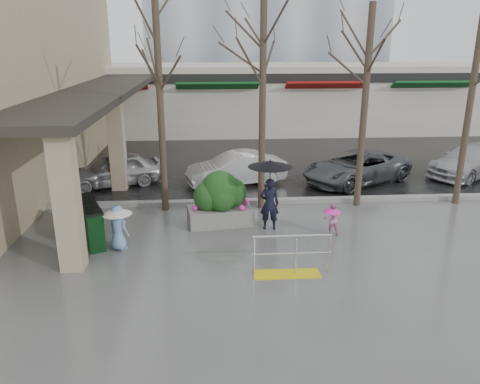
{
  "coord_description": "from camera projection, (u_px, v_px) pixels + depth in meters",
  "views": [
    {
      "loc": [
        -0.5,
        -11.21,
        5.37
      ],
      "look_at": [
        0.34,
        1.31,
        1.3
      ],
      "focal_mm": 35.0,
      "sensor_mm": 36.0,
      "label": 1
    }
  ],
  "objects": [
    {
      "name": "car_d",
      "position": [
        471.0,
        161.0,
        19.38
      ],
      "size": [
        4.64,
        3.73,
        1.26
      ],
      "primitive_type": "imported",
      "rotation": [
        0.0,
        0.0,
        -1.04
      ],
      "color": "#B4B4B9",
      "rests_on": "ground"
    },
    {
      "name": "pillar_back",
      "position": [
        117.0,
        144.0,
        17.24
      ],
      "size": [
        0.55,
        0.55,
        3.5
      ],
      "primitive_type": "cube",
      "color": "tan",
      "rests_on": "ground"
    },
    {
      "name": "street_asphalt",
      "position": [
        216.0,
        120.0,
        33.21
      ],
      "size": [
        120.0,
        36.0,
        0.01
      ],
      "primitive_type": "cube",
      "color": "black",
      "rests_on": "ground"
    },
    {
      "name": "tree_mideast",
      "position": [
        368.0,
        58.0,
        14.54
      ],
      "size": [
        3.2,
        3.2,
        6.5
      ],
      "color": "#382B21",
      "rests_on": "ground"
    },
    {
      "name": "car_c",
      "position": [
        357.0,
        167.0,
        18.41
      ],
      "size": [
        4.98,
        4.0,
        1.26
      ],
      "primitive_type": "imported",
      "rotation": [
        0.0,
        0.0,
        -1.07
      ],
      "color": "#505356",
      "rests_on": "ground"
    },
    {
      "name": "ground",
      "position": [
        231.0,
        254.0,
        12.33
      ],
      "size": [
        120.0,
        120.0,
        0.0
      ],
      "primitive_type": "plane",
      "color": "#51514F",
      "rests_on": "ground"
    },
    {
      "name": "child_pink",
      "position": [
        332.0,
        217.0,
        13.44
      ],
      "size": [
        0.52,
        0.52,
        0.96
      ],
      "rotation": [
        0.0,
        0.0,
        3.2
      ],
      "color": "pink",
      "rests_on": "ground"
    },
    {
      "name": "curb",
      "position": [
        225.0,
        202.0,
        16.1
      ],
      "size": [
        120.0,
        0.3,
        0.15
      ],
      "primitive_type": "cube",
      "color": "gray",
      "rests_on": "ground"
    },
    {
      "name": "car_a",
      "position": [
        114.0,
        170.0,
        18.01
      ],
      "size": [
        3.98,
        2.68,
        1.26
      ],
      "primitive_type": "imported",
      "rotation": [
        0.0,
        0.0,
        -1.22
      ],
      "color": "#ACACB1",
      "rests_on": "ground"
    },
    {
      "name": "tree_east",
      "position": [
        480.0,
        40.0,
        14.6
      ],
      "size": [
        3.2,
        3.2,
        7.2
      ],
      "color": "#382B21",
      "rests_on": "ground"
    },
    {
      "name": "canopy_slab",
      "position": [
        99.0,
        87.0,
        18.5
      ],
      "size": [
        2.8,
        18.0,
        0.25
      ],
      "primitive_type": "cube",
      "color": "#2D2823",
      "rests_on": "pillar_front"
    },
    {
      "name": "handrail",
      "position": [
        290.0,
        260.0,
        11.16
      ],
      "size": [
        1.9,
        0.5,
        1.03
      ],
      "color": "yellow",
      "rests_on": "ground"
    },
    {
      "name": "tree_west",
      "position": [
        157.0,
        51.0,
        14.05
      ],
      "size": [
        3.2,
        3.2,
        6.8
      ],
      "color": "#382B21",
      "rests_on": "ground"
    },
    {
      "name": "pillar_front",
      "position": [
        67.0,
        201.0,
        11.07
      ],
      "size": [
        0.55,
        0.55,
        3.5
      ],
      "primitive_type": "cube",
      "color": "tan",
      "rests_on": "ground"
    },
    {
      "name": "news_boxes",
      "position": [
        90.0,
        222.0,
        13.05
      ],
      "size": [
        1.19,
        2.01,
        1.11
      ],
      "rotation": [
        0.0,
        0.0,
        0.4
      ],
      "color": "#0B3312",
      "rests_on": "ground"
    },
    {
      "name": "car_b",
      "position": [
        236.0,
        169.0,
        18.16
      ],
      "size": [
        4.04,
        2.31,
        1.26
      ],
      "primitive_type": "imported",
      "rotation": [
        0.0,
        0.0,
        -1.3
      ],
      "color": "silver",
      "rests_on": "ground"
    },
    {
      "name": "child_blue",
      "position": [
        118.0,
        223.0,
        12.41
      ],
      "size": [
        0.79,
        0.79,
        1.24
      ],
      "rotation": [
        0.0,
        0.0,
        2.58
      ],
      "color": "#779FD4",
      "rests_on": "ground"
    },
    {
      "name": "tree_midwest",
      "position": [
        263.0,
        45.0,
        14.21
      ],
      "size": [
        3.2,
        3.2,
        7.0
      ],
      "color": "#382B21",
      "rests_on": "ground"
    },
    {
      "name": "planter",
      "position": [
        220.0,
        199.0,
        14.15
      ],
      "size": [
        2.05,
        1.25,
        1.68
      ],
      "rotation": [
        0.0,
        0.0,
        0.16
      ],
      "color": "gray",
      "rests_on": "ground"
    },
    {
      "name": "storefront_row",
      "position": [
        249.0,
        98.0,
        28.89
      ],
      "size": [
        34.0,
        6.74,
        4.0
      ],
      "color": "beige",
      "rests_on": "ground"
    },
    {
      "name": "woman",
      "position": [
        270.0,
        185.0,
        13.59
      ],
      "size": [
        1.3,
        1.3,
        2.14
      ],
      "rotation": [
        0.0,
        0.0,
        3.1
      ],
      "color": "black",
      "rests_on": "ground"
    }
  ]
}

